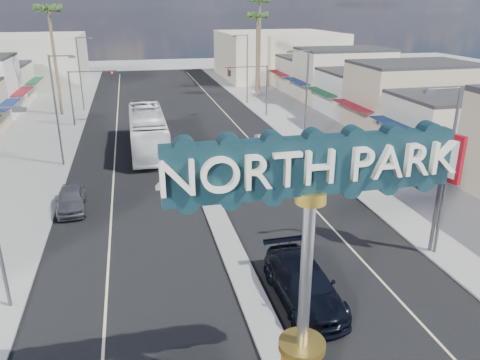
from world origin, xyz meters
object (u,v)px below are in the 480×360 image
traffic_signal_right (252,81)px  car_parked_right (266,144)px  streetlight_r_near (446,165)px  palm_right_mid (257,20)px  suv_right (304,284)px  traffic_signal_left (88,87)px  palm_right_far (260,6)px  streetlight_r_far (246,66)px  bank_pylon_sign (444,163)px  gateway_sign (308,249)px  streetlight_l_mid (58,106)px  streetlight_r_mid (305,95)px  streetlight_l_far (81,70)px  palm_left_far (49,15)px  car_parked_left (71,199)px  city_bus (148,131)px

traffic_signal_right → car_parked_right: (-2.23, -13.92, -3.55)m
streetlight_r_near → palm_right_mid: size_ratio=0.74×
suv_right → traffic_signal_left: bearing=106.7°
traffic_signal_left → palm_right_far: palm_right_far is taller
streetlight_r_far → bank_pylon_sign: bearing=-89.9°
streetlight_r_near → streetlight_r_far: bearing=90.0°
gateway_sign → streetlight_l_mid: bearing=110.4°
streetlight_r_near → streetlight_r_mid: same height
streetlight_l_mid → streetlight_r_far: (20.87, 22.00, 0.00)m
streetlight_l_far → palm_left_far: (-2.57, -2.00, 6.43)m
streetlight_l_mid → streetlight_l_far: size_ratio=1.00×
traffic_signal_left → bank_pylon_sign: 39.07m
traffic_signal_left → bank_pylon_sign: (19.68, -33.74, 0.81)m
palm_left_far → car_parked_left: (4.00, -29.52, -10.75)m
traffic_signal_left → streetlight_l_mid: 14.07m
streetlight_r_far → car_parked_right: bearing=-99.0°
palm_left_far → suv_right: (15.21, -42.41, -10.62)m
gateway_sign → palm_left_far: size_ratio=0.70×
palm_right_far → suv_right: bearing=-103.2°
streetlight_r_near → streetlight_l_mid: bearing=136.2°
traffic_signal_left → palm_right_mid: size_ratio=0.50×
city_bus → streetlight_l_far: bearing=110.1°
traffic_signal_right → palm_left_far: bearing=164.9°
traffic_signal_left → palm_right_far: bearing=36.7°
streetlight_l_far → car_parked_right: 28.32m
gateway_sign → palm_left_far: palm_left_far is taller
palm_right_mid → traffic_signal_right: bearing=-107.6°
traffic_signal_right → gateway_sign: bearing=-102.3°
palm_left_far → palm_right_far: 30.48m
streetlight_r_far → city_bus: bearing=-126.1°
streetlight_l_mid → city_bus: size_ratio=0.69×
streetlight_r_mid → palm_right_far: palm_right_far is taller
traffic_signal_left → bank_pylon_sign: bank_pylon_sign is taller
traffic_signal_left → streetlight_l_far: bearing=98.9°
streetlight_r_far → car_parked_right: 22.62m
traffic_signal_left → car_parked_left: (0.18, -23.51, -3.52)m
streetlight_r_near → city_bus: (-13.88, 22.94, -3.25)m
streetlight_l_far → streetlight_r_far: size_ratio=1.00×
streetlight_r_mid → car_parked_left: size_ratio=2.04×
palm_right_mid → suv_right: palm_right_mid is taller
palm_right_far → streetlight_r_far: bearing=-114.5°
gateway_sign → suv_right: 7.87m
palm_left_far → palm_right_mid: (26.00, 6.00, -0.90)m
streetlight_r_mid → traffic_signal_right: bearing=95.1°
streetlight_r_mid → suv_right: streetlight_r_mid is taller
streetlight_l_mid → suv_right: bearing=-60.6°
streetlight_r_far → palm_right_far: size_ratio=0.64×
traffic_signal_left → streetlight_r_far: size_ratio=0.67×
streetlight_r_far → suv_right: (-8.22, -44.41, -4.19)m
traffic_signal_left → car_parked_right: size_ratio=1.37×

